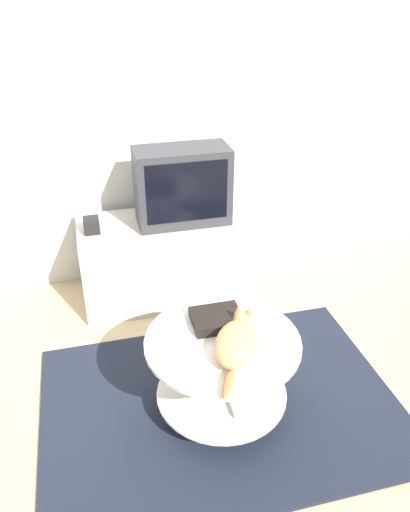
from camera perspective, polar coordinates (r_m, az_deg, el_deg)
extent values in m
plane|color=tan|center=(2.75, 1.77, -16.70)|extent=(12.00, 12.00, 0.00)
cube|color=silver|center=(3.39, -4.98, 18.00)|extent=(8.00, 0.05, 2.60)
cube|color=#1E2333|center=(2.75, 1.77, -16.55)|extent=(1.84, 1.30, 0.02)
cube|color=beige|center=(3.42, -4.36, -0.26)|extent=(1.15, 0.53, 0.56)
cube|color=#B7AD9E|center=(3.17, -3.54, -1.71)|extent=(0.52, 0.01, 0.16)
cube|color=#333338|center=(3.19, -2.60, 8.00)|extent=(0.59, 0.28, 0.49)
cube|color=black|center=(3.06, -2.07, 7.27)|extent=(0.51, 0.01, 0.39)
cube|color=black|center=(3.21, -12.85, 3.45)|extent=(0.10, 0.10, 0.10)
cylinder|color=#B2B2B7|center=(2.71, 1.85, -16.92)|extent=(0.31, 0.31, 0.01)
cylinder|color=#B7B7BC|center=(2.55, 1.93, -13.66)|extent=(0.04, 0.04, 0.44)
cylinder|color=silver|center=(2.63, 1.90, -15.25)|extent=(0.66, 0.66, 0.01)
cylinder|color=silver|center=(2.40, 2.03, -9.72)|extent=(0.75, 0.75, 0.02)
cube|color=beige|center=(2.56, 5.06, -16.23)|extent=(0.20, 0.15, 0.03)
cube|color=maroon|center=(2.68, -1.01, -13.75)|extent=(0.15, 0.13, 0.01)
cube|color=black|center=(2.48, 1.46, -7.19)|extent=(0.25, 0.20, 0.05)
ellipsoid|color=tan|center=(2.29, 3.65, -9.96)|extent=(0.32, 0.38, 0.11)
sphere|color=tan|center=(2.45, 4.35, -7.26)|extent=(0.10, 0.10, 0.10)
cone|color=#B2703D|center=(2.42, 3.77, -6.17)|extent=(0.04, 0.04, 0.04)
cone|color=#B2703D|center=(2.41, 5.02, -6.32)|extent=(0.04, 0.04, 0.04)
ellipsoid|color=#B2703D|center=(2.15, 2.66, -14.34)|extent=(0.11, 0.18, 0.04)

